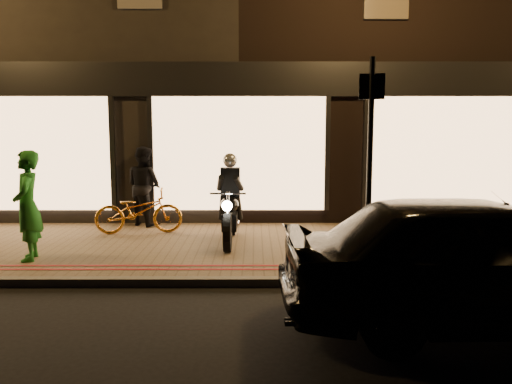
# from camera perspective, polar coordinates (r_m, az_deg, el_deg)

# --- Properties ---
(ground) EXTENTS (90.00, 90.00, 0.00)m
(ground) POSITION_cam_1_polar(r_m,az_deg,el_deg) (6.90, -2.95, -10.84)
(ground) COLOR black
(ground) RESTS_ON ground
(sidewalk) EXTENTS (50.00, 4.00, 0.12)m
(sidewalk) POSITION_cam_1_polar(r_m,az_deg,el_deg) (8.81, -2.31, -6.41)
(sidewalk) COLOR brown
(sidewalk) RESTS_ON ground
(kerb_stone) EXTENTS (50.00, 0.14, 0.12)m
(kerb_stone) POSITION_cam_1_polar(r_m,az_deg,el_deg) (6.93, -2.94, -10.24)
(kerb_stone) COLOR #59544C
(kerb_stone) RESTS_ON ground
(red_kerb_lines) EXTENTS (50.00, 0.26, 0.01)m
(red_kerb_lines) POSITION_cam_1_polar(r_m,az_deg,el_deg) (7.39, -2.75, -8.61)
(red_kerb_lines) COLOR maroon
(red_kerb_lines) RESTS_ON sidewalk
(building_row) EXTENTS (48.00, 10.11, 8.50)m
(building_row) POSITION_cam_1_polar(r_m,az_deg,el_deg) (15.68, -1.37, 15.02)
(building_row) COLOR black
(building_row) RESTS_ON ground
(motorcycle) EXTENTS (0.60, 1.94, 1.59)m
(motorcycle) POSITION_cam_1_polar(r_m,az_deg,el_deg) (8.87, -2.99, -1.87)
(motorcycle) COLOR black
(motorcycle) RESTS_ON sidewalk
(sign_post) EXTENTS (0.35, 0.09, 3.00)m
(sign_post) POSITION_cam_1_polar(r_m,az_deg,el_deg) (7.19, 12.90, 4.31)
(sign_post) COLOR black
(sign_post) RESTS_ON sidewalk
(bicycle_gold) EXTENTS (1.73, 0.82, 0.87)m
(bicycle_gold) POSITION_cam_1_polar(r_m,az_deg,el_deg) (9.90, -13.25, -2.14)
(bicycle_gold) COLOR orange
(bicycle_gold) RESTS_ON sidewalk
(person_green) EXTENTS (0.57, 0.71, 1.70)m
(person_green) POSITION_cam_1_polar(r_m,az_deg,el_deg) (8.41, -24.66, -1.43)
(person_green) COLOR #1D6E1F
(person_green) RESTS_ON sidewalk
(person_dark) EXTENTS (1.02, 0.98, 1.65)m
(person_dark) POSITION_cam_1_polar(r_m,az_deg,el_deg) (10.68, -12.68, 0.68)
(person_dark) COLOR black
(person_dark) RESTS_ON sidewalk
(parked_car) EXTENTS (4.40, 1.85, 1.49)m
(parked_car) POSITION_cam_1_polar(r_m,az_deg,el_deg) (5.96, 24.45, -7.01)
(parked_car) COLOR black
(parked_car) RESTS_ON ground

